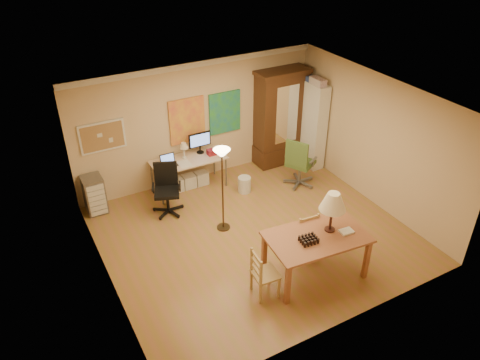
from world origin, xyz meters
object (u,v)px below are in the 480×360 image
armoire (280,123)px  office_chair_green (299,173)px  dining_table (323,226)px  computer_desk (190,170)px  office_chair_black (168,200)px  bookshelf (311,125)px

armoire → office_chair_green: bearing=-100.3°
armoire → dining_table: bearing=-112.9°
computer_desk → armoire: (2.36, 0.08, 0.55)m
computer_desk → office_chair_green: (2.15, -1.07, -0.13)m
office_chair_black → bookshelf: bookshelf is taller
dining_table → office_chair_green: 2.90m
office_chair_black → armoire: armoire is taller
office_chair_black → armoire: bearing=12.9°
armoire → office_chair_black: bearing=-167.1°
armoire → bookshelf: size_ratio=1.12×
computer_desk → bookshelf: bookshelf is taller
dining_table → office_chair_green: size_ratio=1.49×
bookshelf → office_chair_black: bearing=-175.7°
office_chair_black → bookshelf: (3.71, 0.28, 0.73)m
armoire → bookshelf: bearing=-37.4°
computer_desk → office_chair_green: size_ratio=1.38×
dining_table → bookshelf: (2.11, 3.20, 0.03)m
armoire → bookshelf: armoire is taller
dining_table → office_chair_black: size_ratio=1.63×
computer_desk → dining_table: bearing=-77.0°
office_chair_green → computer_desk: bearing=153.6°
dining_table → office_chair_green: bearing=61.9°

